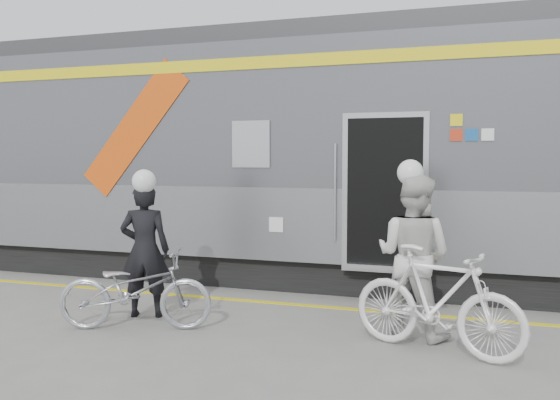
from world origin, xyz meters
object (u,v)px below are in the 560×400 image
at_px(woman, 413,256).
at_px(bicycle_left, 135,290).
at_px(bicycle_right, 437,300).
at_px(man, 145,250).

bearing_deg(woman, bicycle_left, 32.61).
xyz_separation_m(woman, bicycle_right, (0.30, -0.55, -0.37)).
bearing_deg(bicycle_right, woman, 47.35).
height_order(bicycle_left, woman, woman).
xyz_separation_m(bicycle_left, woman, (3.16, 0.78, 0.45)).
bearing_deg(woman, bicycle_right, 137.35).
relative_size(bicycle_left, bicycle_right, 0.97).
height_order(woman, bicycle_right, woman).
relative_size(man, bicycle_right, 0.92).
height_order(man, bicycle_right, man).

